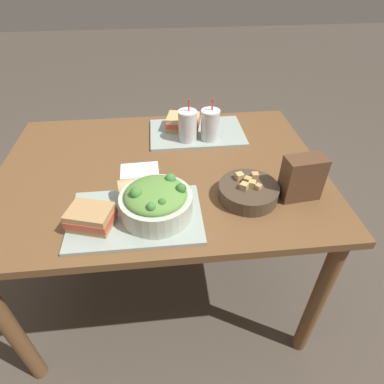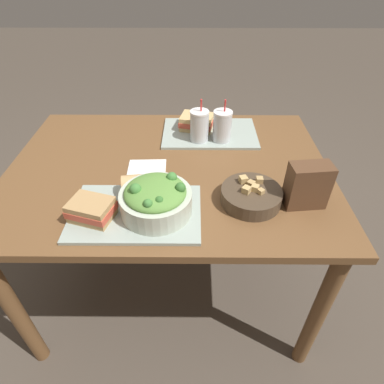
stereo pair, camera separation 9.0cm
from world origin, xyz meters
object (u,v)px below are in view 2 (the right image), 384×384
sandwich_far (197,122)px  napkin_folded (147,167)px  salad_bowl (156,199)px  drink_cup_dark (199,127)px  drink_cup_red (222,127)px  chip_bag (307,186)px  baguette_near (144,184)px  sandwich_near (91,210)px  soup_bowl (251,195)px

sandwich_far → napkin_folded: (-0.20, -0.31, -0.04)m
salad_bowl → drink_cup_dark: 0.49m
drink_cup_dark → sandwich_far: bearing=95.6°
drink_cup_red → napkin_folded: size_ratio=1.24×
salad_bowl → chip_bag: size_ratio=1.47×
baguette_near → drink_cup_dark: drink_cup_dark is taller
sandwich_near → sandwich_far: size_ratio=0.94×
salad_bowl → sandwich_far: (0.13, 0.58, -0.02)m
baguette_near → soup_bowl: bearing=-103.8°
soup_bowl → sandwich_near: (-0.53, -0.09, 0.02)m
salad_bowl → sandwich_near: salad_bowl is taller
chip_bag → baguette_near: bearing=169.4°
baguette_near → sandwich_far: 0.52m
soup_bowl → baguette_near: bearing=174.9°
salad_bowl → drink_cup_red: drink_cup_red is taller
salad_bowl → sandwich_far: bearing=77.0°
salad_bowl → sandwich_near: 0.21m
salad_bowl → sandwich_far: size_ratio=1.36×
salad_bowl → sandwich_far: salad_bowl is taller
napkin_folded → sandwich_far: bearing=57.1°
drink_cup_red → napkin_folded: drink_cup_red is taller
sandwich_near → sandwich_far: 0.70m
chip_bag → napkin_folded: size_ratio=1.04×
drink_cup_red → sandwich_near: bearing=-131.8°
sandwich_near → napkin_folded: size_ratio=1.05×
napkin_folded → drink_cup_dark: bearing=43.6°
sandwich_near → drink_cup_red: size_ratio=0.85×
sandwich_far → sandwich_near: bearing=-106.0°
sandwich_near → chip_bag: bearing=23.6°
salad_bowl → napkin_folded: (-0.07, 0.27, -0.06)m
baguette_near → napkin_folded: (-0.01, 0.17, -0.05)m
drink_cup_dark → drink_cup_red: 0.10m
salad_bowl → soup_bowl: bearing=11.4°
salad_bowl → baguette_near: (-0.05, 0.10, -0.02)m
sandwich_near → sandwich_far: bearing=77.7°
sandwich_near → napkin_folded: 0.34m
salad_bowl → drink_cup_dark: bearing=72.9°
sandwich_far → drink_cup_red: drink_cup_red is taller
baguette_near → drink_cup_dark: 0.42m
salad_bowl → drink_cup_dark: size_ratio=1.23×
baguette_near → chip_bag: chip_bag is taller
soup_bowl → drink_cup_red: drink_cup_red is taller
baguette_near → drink_cup_red: (0.30, 0.37, 0.03)m
sandwich_near → sandwich_far: same height
sandwich_far → drink_cup_dark: bearing=-71.4°
salad_bowl → baguette_near: 0.11m
drink_cup_dark → drink_cup_red: (0.10, -0.00, -0.00)m
chip_bag → drink_cup_dark: bearing=124.2°
soup_bowl → chip_bag: chip_bag is taller
soup_bowl → napkin_folded: size_ratio=1.36×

